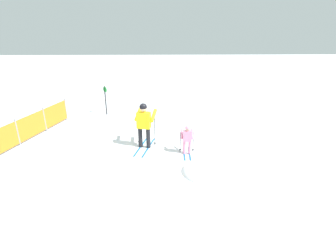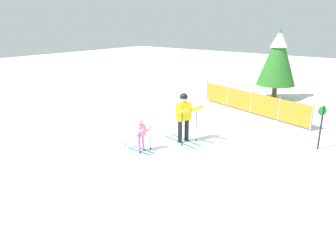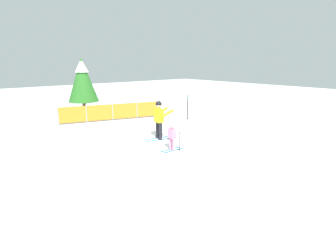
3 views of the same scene
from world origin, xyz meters
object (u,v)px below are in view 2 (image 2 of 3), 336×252
skier_adult (184,113)px  conifer_far (278,56)px  skier_child (141,133)px  safety_fence (251,102)px  trail_marker (321,123)px

skier_adult → conifer_far: (-0.02, 7.98, 1.19)m
skier_child → safety_fence: size_ratio=0.19×
skier_child → trail_marker: 5.58m
conifer_far → skier_adult: bearing=-89.9°
skier_adult → trail_marker: skier_adult is taller
skier_adult → conifer_far: conifer_far is taller
skier_child → trail_marker: size_ratio=0.74×
skier_adult → conifer_far: 8.06m
skier_adult → trail_marker: (3.72, 2.10, -0.12)m
conifer_far → safety_fence: bearing=-85.4°
skier_adult → skier_child: skier_adult is taller
conifer_far → trail_marker: (3.73, -5.88, -1.31)m
skier_adult → trail_marker: 4.27m
conifer_far → trail_marker: 7.08m
conifer_far → trail_marker: size_ratio=2.49×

